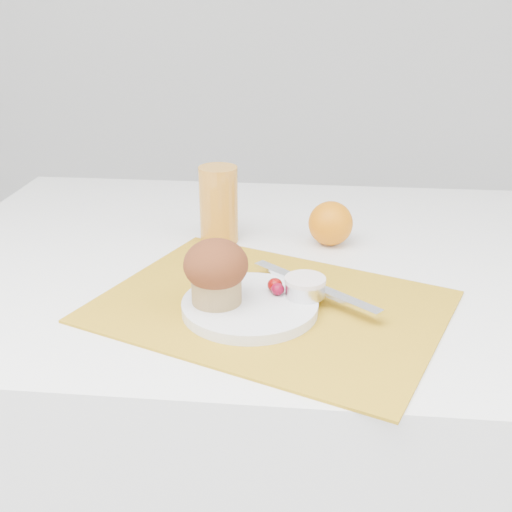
# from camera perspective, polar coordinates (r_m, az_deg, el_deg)

# --- Properties ---
(table) EXTENTS (1.20, 0.80, 0.75)m
(table) POSITION_cam_1_polar(r_m,az_deg,el_deg) (1.24, 2.85, -16.17)
(table) COLOR white
(table) RESTS_ON ground
(placemat) EXTENTS (0.54, 0.48, 0.00)m
(placemat) POSITION_cam_1_polar(r_m,az_deg,el_deg) (0.88, 1.27, -4.51)
(placemat) COLOR #BC8B1A
(placemat) RESTS_ON table
(plate) EXTENTS (0.21, 0.21, 0.01)m
(plate) POSITION_cam_1_polar(r_m,az_deg,el_deg) (0.86, -0.55, -4.47)
(plate) COLOR silver
(plate) RESTS_ON placemat
(ramekin) EXTENTS (0.06, 0.06, 0.02)m
(ramekin) POSITION_cam_1_polar(r_m,az_deg,el_deg) (0.87, 4.38, -2.84)
(ramekin) COLOR silver
(ramekin) RESTS_ON plate
(cream) EXTENTS (0.07, 0.07, 0.01)m
(cream) POSITION_cam_1_polar(r_m,az_deg,el_deg) (0.86, 4.40, -2.14)
(cream) COLOR silver
(cream) RESTS_ON ramekin
(raspberry_near) EXTENTS (0.02, 0.02, 0.02)m
(raspberry_near) POSITION_cam_1_polar(r_m,az_deg,el_deg) (0.88, 1.70, -2.58)
(raspberry_near) COLOR #590202
(raspberry_near) RESTS_ON plate
(raspberry_far) EXTENTS (0.02, 0.02, 0.02)m
(raspberry_far) POSITION_cam_1_polar(r_m,az_deg,el_deg) (0.87, 1.94, -2.96)
(raspberry_far) COLOR #530213
(raspberry_far) RESTS_ON plate
(butter_knife) EXTENTS (0.18, 0.16, 0.01)m
(butter_knife) POSITION_cam_1_polar(r_m,az_deg,el_deg) (0.89, 5.21, -2.72)
(butter_knife) COLOR white
(butter_knife) RESTS_ON plate
(orange) EXTENTS (0.07, 0.07, 0.07)m
(orange) POSITION_cam_1_polar(r_m,az_deg,el_deg) (1.08, 6.65, 2.90)
(orange) COLOR orange
(orange) RESTS_ON table
(juice_glass) EXTENTS (0.07, 0.07, 0.13)m
(juice_glass) POSITION_cam_1_polar(r_m,az_deg,el_deg) (1.08, -3.34, 4.58)
(juice_glass) COLOR orange
(juice_glass) RESTS_ON table
(muffin) EXTENTS (0.09, 0.09, 0.09)m
(muffin) POSITION_cam_1_polar(r_m,az_deg,el_deg) (0.84, -3.58, -1.31)
(muffin) COLOR #A3834E
(muffin) RESTS_ON plate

